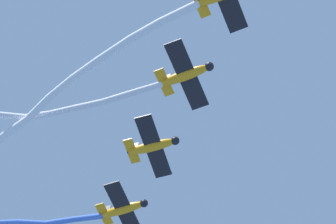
% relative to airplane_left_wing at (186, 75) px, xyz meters
% --- Properties ---
extents(smoke_trail_lead, '(21.49, 18.08, 1.84)m').
position_rel_airplane_left_wing_xyz_m(smoke_trail_lead, '(10.35, -0.94, -0.22)').
color(smoke_trail_lead, white).
extents(airplane_left_wing, '(5.80, 7.48, 1.88)m').
position_rel_airplane_left_wing_xyz_m(airplane_left_wing, '(0.00, 0.00, 0.00)').
color(airplane_left_wing, orange).
extents(smoke_trail_left_wing, '(24.84, 5.74, 2.29)m').
position_rel_airplane_left_wing_xyz_m(smoke_trail_left_wing, '(14.40, -4.62, 0.71)').
color(smoke_trail_left_wing, white).
extents(airplane_right_wing, '(5.82, 7.59, 1.88)m').
position_rel_airplane_left_wing_xyz_m(airplane_right_wing, '(2.92, -8.25, 0.25)').
color(airplane_right_wing, orange).
extents(airplane_slot, '(5.82, 7.54, 1.88)m').
position_rel_airplane_left_wing_xyz_m(airplane_slot, '(5.86, -16.49, 0.50)').
color(airplane_slot, orange).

